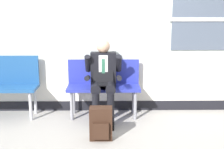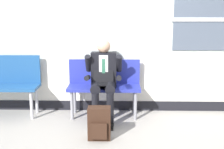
% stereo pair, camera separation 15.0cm
% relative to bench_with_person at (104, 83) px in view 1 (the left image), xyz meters
% --- Properties ---
extents(ground_plane, '(18.00, 18.00, 0.00)m').
position_rel_bench_with_person_xyz_m(ground_plane, '(0.27, -0.31, -0.55)').
color(ground_plane, '#9E9991').
extents(station_wall, '(6.80, 0.17, 3.16)m').
position_rel_bench_with_person_xyz_m(station_wall, '(0.28, 0.28, 1.01)').
color(station_wall, beige).
rests_on(station_wall, ground).
extents(bench_with_person, '(1.16, 0.42, 0.92)m').
position_rel_bench_with_person_xyz_m(bench_with_person, '(0.00, 0.00, 0.00)').
color(bench_with_person, '#28339E').
rests_on(bench_with_person, ground).
extents(person_seated, '(0.57, 0.70, 1.26)m').
position_rel_bench_with_person_xyz_m(person_seated, '(-0.00, -0.20, 0.13)').
color(person_seated, black).
rests_on(person_seated, ground).
extents(backpack, '(0.30, 0.21, 0.45)m').
position_rel_bench_with_person_xyz_m(backpack, '(-0.03, -0.93, -0.33)').
color(backpack, '#331E14').
rests_on(backpack, ground).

